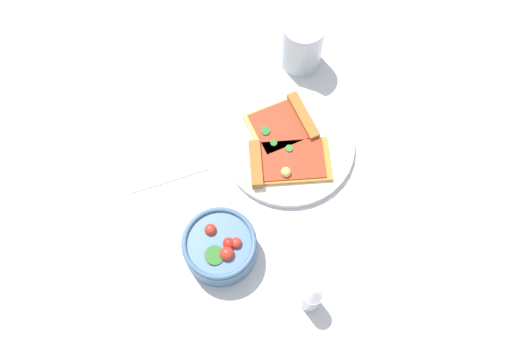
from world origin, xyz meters
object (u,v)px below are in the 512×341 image
pizza_slice_far (286,124)px  salad_bowl (220,247)px  pizza_slice_near (284,163)px  paper_napkin (161,152)px  pepper_shaker (311,298)px  plate (288,145)px  soda_glass (302,45)px

pizza_slice_far → salad_bowl: (0.19, -0.18, 0.01)m
pizza_slice_near → paper_napkin: bearing=-114.9°
pizza_slice_near → pepper_shaker: size_ratio=2.00×
paper_napkin → plate: bearing=76.1°
salad_bowl → paper_napkin: salad_bowl is taller
paper_napkin → salad_bowl: bearing=14.5°
pizza_slice_far → soda_glass: (-0.14, 0.08, 0.03)m
salad_bowl → soda_glass: 0.42m
salad_bowl → soda_glass: soda_glass is taller
plate → pepper_shaker: 0.29m
salad_bowl → soda_glass: size_ratio=1.14×
pizza_slice_far → soda_glass: bearing=151.1°
pizza_slice_near → pizza_slice_far: size_ratio=1.30×
pizza_slice_near → paper_napkin: 0.23m
pepper_shaker → pizza_slice_far: bearing=168.6°
plate → pizza_slice_near: 0.05m
salad_bowl → pepper_shaker: bearing=42.6°
plate → soda_glass: size_ratio=2.25×
soda_glass → paper_napkin: size_ratio=0.74×
plate → pizza_slice_near: pizza_slice_near is taller
pizza_slice_far → soda_glass: size_ratio=1.13×
plate → soda_glass: bearing=154.3°
plate → pizza_slice_far: 0.04m
pizza_slice_near → paper_napkin: (-0.10, -0.21, -0.02)m
pepper_shaker → pizza_slice_near: bearing=171.9°
pizza_slice_near → pizza_slice_far: bearing=158.6°
soda_glass → paper_napkin: soda_glass is taller
plate → pizza_slice_far: bearing=168.6°
salad_bowl → pepper_shaker: size_ratio=1.55×
salad_bowl → paper_napkin: 0.22m
plate → pizza_slice_far: pizza_slice_far is taller
pizza_slice_near → paper_napkin: size_ratio=1.09×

